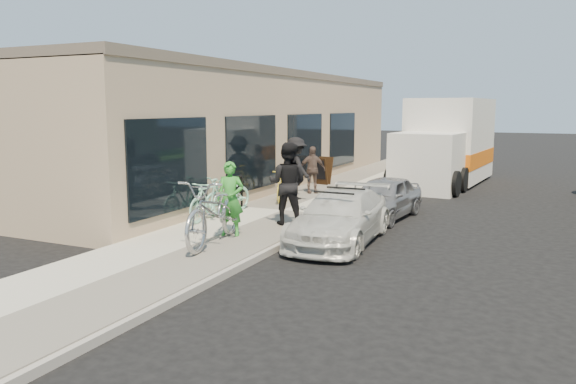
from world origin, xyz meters
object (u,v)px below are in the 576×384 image
(cruiser_bike_c, at_px, (283,185))
(bystander_a, at_px, (296,168))
(bike_rack, at_px, (236,190))
(man_standing, at_px, (287,184))
(woman_rider, at_px, (230,199))
(moving_truck, at_px, (446,146))
(sedan_white, at_px, (340,217))
(cruiser_bike_b, at_px, (228,195))
(bystander_b, at_px, (312,170))
(cruiser_bike_a, at_px, (209,200))
(sedan_silver, at_px, (383,198))
(tandem_bike, at_px, (215,211))
(sandwich_board, at_px, (322,170))

(cruiser_bike_c, distance_m, bystander_a, 0.70)
(bike_rack, height_order, man_standing, man_standing)
(woman_rider, bearing_deg, moving_truck, 59.16)
(sedan_white, distance_m, bystander_a, 5.11)
(cruiser_bike_b, distance_m, bystander_b, 4.28)
(cruiser_bike_c, bearing_deg, man_standing, -77.02)
(cruiser_bike_a, distance_m, bystander_b, 5.26)
(sedan_silver, bearing_deg, moving_truck, 92.98)
(moving_truck, bearing_deg, cruiser_bike_b, -108.38)
(tandem_bike, xyz_separation_m, bystander_a, (-0.87, 5.93, 0.26))
(cruiser_bike_a, xyz_separation_m, cruiser_bike_c, (0.42, 3.38, -0.01))
(bike_rack, height_order, moving_truck, moving_truck)
(woman_rider, relative_size, man_standing, 0.83)
(tandem_bike, relative_size, woman_rider, 1.61)
(moving_truck, bearing_deg, sedan_silver, -87.82)
(tandem_bike, bearing_deg, cruiser_bike_b, 107.36)
(bike_rack, bearing_deg, tandem_bike, -66.25)
(sedan_white, relative_size, cruiser_bike_b, 2.09)
(tandem_bike, relative_size, cruiser_bike_a, 1.56)
(sedan_white, xyz_separation_m, woman_rider, (-2.20, -0.98, 0.40))
(woman_rider, xyz_separation_m, cruiser_bike_a, (-1.37, 1.24, -0.31))
(bike_rack, bearing_deg, cruiser_bike_b, -88.43)
(sandwich_board, distance_m, cruiser_bike_c, 3.97)
(man_standing, height_order, bystander_a, man_standing)
(woman_rider, xyz_separation_m, man_standing, (0.62, 1.61, 0.17))
(bystander_b, bearing_deg, cruiser_bike_b, -135.26)
(bike_rack, relative_size, sedan_white, 0.24)
(bike_rack, bearing_deg, woman_rider, -62.11)
(cruiser_bike_c, bearing_deg, cruiser_bike_b, -115.48)
(sandwich_board, bearing_deg, cruiser_bike_b, -80.59)
(tandem_bike, bearing_deg, cruiser_bike_a, 116.74)
(cruiser_bike_a, bearing_deg, cruiser_bike_b, 92.30)
(man_standing, distance_m, cruiser_bike_a, 2.08)
(cruiser_bike_b, xyz_separation_m, cruiser_bike_c, (0.46, 2.39, -0.00))
(cruiser_bike_a, relative_size, bystander_b, 1.10)
(bike_rack, bearing_deg, sandwich_board, 88.35)
(sandwich_board, relative_size, woman_rider, 0.60)
(sedan_silver, height_order, bystander_a, bystander_a)
(moving_truck, distance_m, woman_rider, 12.12)
(bike_rack, bearing_deg, man_standing, -27.73)
(sedan_white, bearing_deg, tandem_bike, -141.84)
(sandwich_board, height_order, bystander_b, bystander_b)
(woman_rider, distance_m, man_standing, 1.74)
(bystander_b, bearing_deg, bike_rack, -136.47)
(tandem_bike, height_order, cruiser_bike_b, tandem_bike)
(sedan_silver, xyz_separation_m, woman_rider, (-2.32, -4.02, 0.40))
(woman_rider, relative_size, cruiser_bike_c, 0.98)
(bike_rack, height_order, sandwich_board, sandwich_board)
(moving_truck, distance_m, bystander_a, 7.51)
(bike_rack, height_order, cruiser_bike_a, cruiser_bike_a)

